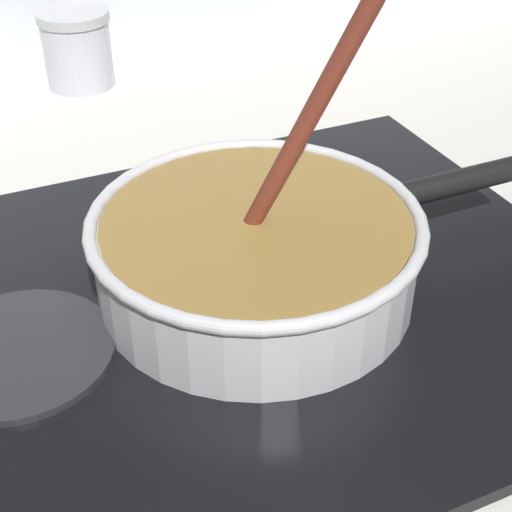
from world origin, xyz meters
TOP-DOWN VIEW (x-y plane):
  - ground at (0.00, 0.00)m, footprint 2.40×1.60m
  - hob_plate at (0.04, 0.12)m, footprint 0.56×0.48m
  - burner_ring at (0.04, 0.12)m, footprint 0.18×0.18m
  - spare_burner at (-0.15, 0.12)m, footprint 0.14×0.14m
  - cooking_pan at (0.04, 0.12)m, footprint 0.39×0.26m
  - condiment_jar at (0.02, 0.63)m, footprint 0.09×0.09m

SIDE VIEW (x-z plane):
  - ground at x=0.00m, z-range -0.04..0.00m
  - hob_plate at x=0.04m, z-range 0.00..0.01m
  - spare_burner at x=-0.15m, z-range 0.01..0.02m
  - burner_ring at x=0.04m, z-range 0.01..0.02m
  - condiment_jar at x=0.02m, z-range 0.00..0.10m
  - cooking_pan at x=0.04m, z-range -0.11..0.21m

